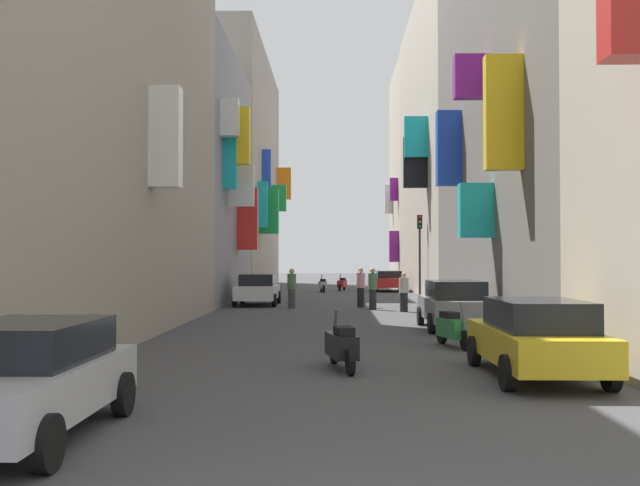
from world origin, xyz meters
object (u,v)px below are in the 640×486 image
parked_car_white (258,289)px  scooter_black (342,346)px  parked_car_red (388,280)px  pedestrian_near_right (292,288)px  pedestrian_crossing (373,289)px  pedestrian_mid_street (404,292)px  scooter_green (453,328)px  parked_car_grey (454,304)px  pedestrian_near_left (361,287)px  traffic_light_near_corner (420,242)px  parked_car_silver (23,377)px  parked_car_yellow (536,337)px  scooter_silver (323,285)px  scooter_red (342,284)px

parked_car_white → scooter_black: bearing=-79.1°
parked_car_red → pedestrian_near_right: size_ratio=2.42×
pedestrian_crossing → pedestrian_mid_street: 1.63m
scooter_black → scooter_green: same height
parked_car_grey → pedestrian_near_left: size_ratio=2.25×
pedestrian_near_right → pedestrian_mid_street: pedestrian_near_right is taller
pedestrian_near_left → traffic_light_near_corner: 8.17m
parked_car_silver → pedestrian_mid_street: bearing=72.2°
pedestrian_near_left → pedestrian_near_right: size_ratio=1.02×
parked_car_silver → scooter_green: (6.64, 8.95, -0.27)m
parked_car_grey → pedestrian_mid_street: (-0.84, 7.14, 0.01)m
parked_car_red → parked_car_yellow: 34.28m
pedestrian_crossing → pedestrian_near_right: 3.55m
scooter_silver → traffic_light_near_corner: bearing=-53.0°
parked_car_silver → scooter_silver: 37.37m
pedestrian_near_left → pedestrian_crossing: bearing=-73.2°
scooter_black → traffic_light_near_corner: bearing=79.7°
parked_car_yellow → pedestrian_near_left: size_ratio=2.36×
scooter_red → traffic_light_near_corner: 10.45m
parked_car_white → pedestrian_crossing: bearing=-30.1°
parked_car_silver → pedestrian_crossing: 22.25m
parked_car_yellow → scooter_red: size_ratio=2.19×
parked_car_silver → scooter_green: size_ratio=2.09×
parked_car_silver → scooter_black: bearing=54.3°
parked_car_white → scooter_black: (3.68, -19.17, -0.29)m
parked_car_yellow → pedestrian_crossing: pedestrian_crossing is taller
scooter_red → traffic_light_near_corner: bearing=-66.1°
traffic_light_near_corner → pedestrian_crossing: bearing=-109.5°
traffic_light_near_corner → parked_car_silver: bearing=-105.6°
scooter_red → scooter_silver: 2.48m
parked_car_red → scooter_silver: parked_car_red is taller
pedestrian_crossing → pedestrian_near_left: pedestrian_crossing is taller
scooter_silver → pedestrian_near_left: bearing=-82.4°
scooter_black → pedestrian_mid_street: 15.32m
scooter_black → pedestrian_crossing: 16.25m
parked_car_white → pedestrian_near_left: (4.73, -1.54, 0.13)m
scooter_black → pedestrian_crossing: size_ratio=1.12×
scooter_green → scooter_silver: 28.52m
parked_car_yellow → scooter_green: parked_car_yellow is taller
pedestrian_mid_street → scooter_black: bearing=-100.1°
scooter_silver → pedestrian_near_right: 14.90m
pedestrian_near_left → pedestrian_mid_street: size_ratio=1.11×
scooter_green → pedestrian_near_right: pedestrian_near_right is taller
parked_car_red → parked_car_silver: (-7.36, -38.78, 0.02)m
scooter_green → scooter_red: size_ratio=0.99×
parked_car_red → scooter_green: parked_car_red is taller
pedestrian_mid_street → pedestrian_near_left: bearing=122.8°
parked_car_red → pedestrian_mid_street: size_ratio=2.63×
traffic_light_near_corner → scooter_silver: bearing=127.0°
parked_car_white → scooter_silver: (2.83, 12.66, -0.29)m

